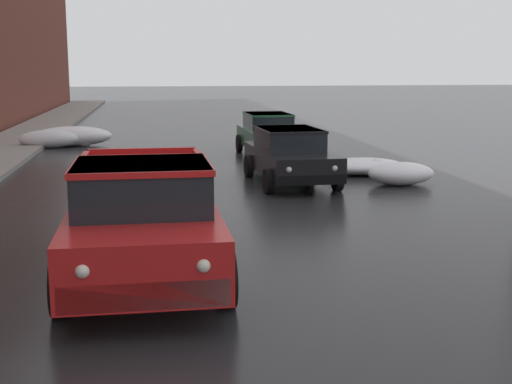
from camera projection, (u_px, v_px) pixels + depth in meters
The scene contains 7 objects.
snow_bank_near_corner_left at pixel (50, 139), 25.59m from camera, with size 2.21×0.97×0.66m.
snow_bank_along_left_kerb at pixel (363, 166), 19.45m from camera, with size 2.44×1.49×0.47m.
snow_bank_near_corner_right at pixel (401, 174), 17.75m from camera, with size 1.72×1.10×0.58m.
snow_bank_along_right_kerb at pixel (74, 136), 26.19m from camera, with size 2.94×1.33×0.74m.
pickup_truck_red_approaching_near_lane at pixel (143, 217), 9.91m from camera, with size 2.32×5.35×1.76m.
sedan_black_parked_kerbside_close at pixel (290, 155), 17.85m from camera, with size 2.06×4.19×1.42m.
sedan_green_parked_kerbside_mid at pixel (268, 133), 23.37m from camera, with size 1.92×4.06×1.42m.
Camera 1 is at (-1.14, -0.69, 3.03)m, focal length 48.61 mm.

